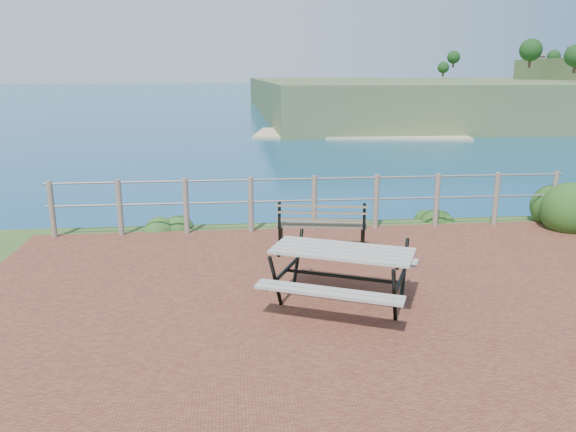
# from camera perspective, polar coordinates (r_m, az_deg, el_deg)

# --- Properties ---
(ground) EXTENTS (10.00, 7.00, 0.12)m
(ground) POSITION_cam_1_polar(r_m,az_deg,el_deg) (7.21, 6.59, -8.75)
(ground) COLOR brown
(ground) RESTS_ON ground
(ocean) EXTENTS (1200.00, 1200.00, 0.00)m
(ocean) POSITION_cam_1_polar(r_m,az_deg,el_deg) (206.49, -5.62, 13.54)
(ocean) COLOR #135576
(ocean) RESTS_ON ground
(safety_railing) EXTENTS (9.40, 0.10, 1.00)m
(safety_railing) POSITION_cam_1_polar(r_m,az_deg,el_deg) (10.18, 2.68, 1.61)
(safety_railing) COLOR #6B5B4C
(safety_railing) RESTS_ON ground
(picnic_table) EXTENTS (1.83, 1.36, 0.72)m
(picnic_table) POSITION_cam_1_polar(r_m,az_deg,el_deg) (6.94, 5.49, -5.58)
(picnic_table) COLOR gray
(picnic_table) RESTS_ON ground
(park_bench) EXTENTS (1.49, 0.61, 0.82)m
(park_bench) POSITION_cam_1_polar(r_m,az_deg,el_deg) (9.09, 3.44, -0.16)
(park_bench) COLOR brown
(park_bench) RESTS_ON ground
(shrub_right_edge) EXTENTS (1.03, 1.03, 1.47)m
(shrub_right_edge) POSITION_cam_1_polar(r_m,az_deg,el_deg) (11.94, 26.51, -0.83)
(shrub_right_edge) COLOR #1C3D12
(shrub_right_edge) RESTS_ON ground
(shrub_lip_west) EXTENTS (0.70, 0.70, 0.41)m
(shrub_lip_west) POSITION_cam_1_polar(r_m,az_deg,el_deg) (10.75, -12.14, -1.16)
(shrub_lip_west) COLOR #23491B
(shrub_lip_west) RESTS_ON ground
(shrub_lip_east) EXTENTS (0.68, 0.68, 0.39)m
(shrub_lip_east) POSITION_cam_1_polar(r_m,az_deg,el_deg) (11.55, 14.55, -0.22)
(shrub_lip_east) COLOR #1C3D12
(shrub_lip_east) RESTS_ON ground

